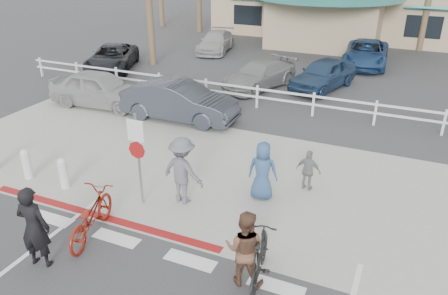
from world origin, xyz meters
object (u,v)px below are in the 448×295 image
at_px(bike_red, 91,216).
at_px(car_red_compact, 100,89).
at_px(sign_post, 138,155).
at_px(bike_black, 260,258).
at_px(car_white_sedan, 180,101).

height_order(bike_red, car_red_compact, car_red_compact).
relative_size(bike_red, car_red_compact, 0.48).
bearing_deg(sign_post, car_red_compact, 135.30).
distance_m(bike_black, car_white_sedan, 9.50).
distance_m(sign_post, car_red_compact, 8.39).
bearing_deg(sign_post, bike_black, -21.66).
distance_m(bike_red, car_white_sedan, 7.76).
height_order(car_white_sedan, car_red_compact, car_white_sedan).
xyz_separation_m(car_white_sedan, car_red_compact, (-3.88, 0.04, -0.01)).
height_order(bike_red, car_white_sedan, car_white_sedan).
bearing_deg(car_red_compact, sign_post, -138.14).
distance_m(bike_red, bike_black, 4.20).
height_order(sign_post, bike_red, sign_post).
relative_size(bike_black, car_white_sedan, 0.41).
relative_size(bike_red, bike_black, 1.12).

